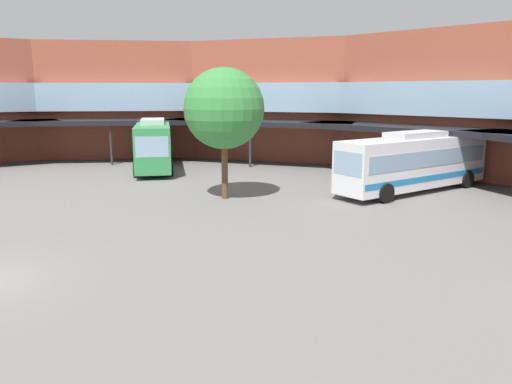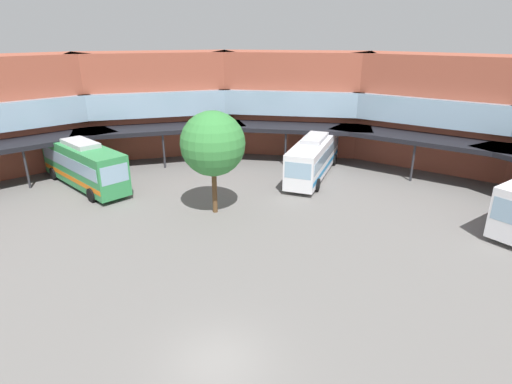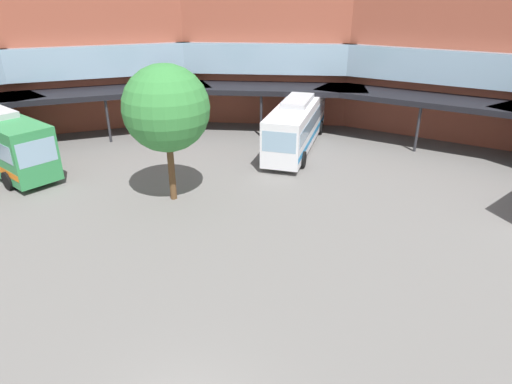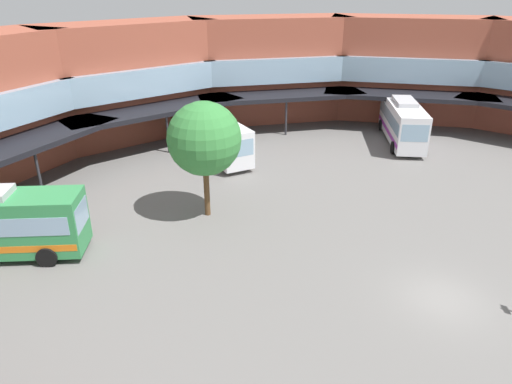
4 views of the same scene
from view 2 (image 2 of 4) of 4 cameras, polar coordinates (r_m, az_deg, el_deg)
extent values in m
plane|color=slate|center=(18.12, -5.28, -22.07)|extent=(116.10, 116.10, 0.00)
cube|color=#9E4C38|center=(44.39, 23.54, 10.11)|extent=(17.20, 12.39, 10.41)
cube|color=#8CADC6|center=(43.76, 23.43, 10.46)|extent=(15.84, 11.91, 2.43)
cube|color=black|center=(39.93, 21.58, 6.76)|extent=(16.33, 10.58, 0.40)
cylinder|color=#2D2D33|center=(38.85, 20.64, 3.86)|extent=(0.20, 0.20, 3.47)
cube|color=#9E4C38|center=(46.46, 5.00, 12.17)|extent=(16.19, 6.00, 10.41)
cube|color=#8CADC6|center=(45.81, 4.94, 12.49)|extent=(14.57, 6.24, 2.43)
cube|color=black|center=(41.88, 4.33, 8.79)|extent=(16.19, 4.00, 0.40)
cylinder|color=#2D2D33|center=(40.74, 4.04, 5.94)|extent=(0.20, 0.20, 3.47)
cube|color=#9E4C38|center=(46.71, -13.43, 11.74)|extent=(17.20, 12.39, 10.41)
cube|color=#8CADC6|center=(46.07, -13.42, 12.05)|extent=(15.84, 11.91, 2.43)
cube|color=black|center=(42.12, -12.82, 8.40)|extent=(16.33, 10.58, 0.40)
cylinder|color=#2D2D33|center=(40.97, -12.47, 5.58)|extent=(0.20, 0.20, 3.47)
cube|color=black|center=(40.63, -29.83, 5.66)|extent=(13.29, 15.10, 0.40)
cylinder|color=#2D2D33|center=(39.54, -28.86, 2.84)|extent=(0.20, 0.20, 3.47)
cube|color=#338C4C|center=(37.88, -22.50, 3.54)|extent=(10.36, 8.30, 3.23)
cube|color=#8CADC6|center=(37.77, -22.58, 4.10)|extent=(9.86, 7.96, 1.03)
cube|color=orange|center=(38.14, -22.31, 2.25)|extent=(10.20, 8.19, 0.39)
cube|color=#8CADC6|center=(33.05, -18.77, 2.32)|extent=(1.37, 1.89, 1.42)
cube|color=#B2B2B7|center=(37.43, -22.88, 6.16)|extent=(4.22, 3.69, 0.36)
cylinder|color=black|center=(35.59, -17.92, 0.66)|extent=(1.07, 0.88, 1.10)
cylinder|color=black|center=(34.60, -21.55, -0.40)|extent=(1.07, 0.88, 1.10)
cylinder|color=black|center=(42.02, -22.74, 3.11)|extent=(1.07, 0.88, 1.10)
cylinder|color=black|center=(41.19, -25.91, 2.27)|extent=(1.07, 0.88, 1.10)
cube|color=#8CADC6|center=(28.87, 31.51, -2.41)|extent=(1.67, 1.60, 1.44)
cylinder|color=black|center=(31.31, 29.94, -4.07)|extent=(0.98, 1.00, 1.10)
cube|color=white|center=(38.08, 7.90, 4.86)|extent=(4.48, 11.56, 2.97)
cube|color=#8CADC6|center=(37.98, 7.93, 5.38)|extent=(4.40, 10.90, 0.95)
cube|color=#267FBF|center=(38.32, 7.84, 3.67)|extent=(4.46, 11.34, 0.36)
cube|color=#8CADC6|center=(32.76, 5.76, 2.91)|extent=(2.13, 0.51, 1.31)
cube|color=#B2B2B7|center=(37.65, 8.03, 7.30)|extent=(2.43, 4.31, 0.36)
cylinder|color=black|center=(34.66, 8.35, 0.95)|extent=(0.50, 1.14, 1.10)
cylinder|color=black|center=(35.20, 4.47, 1.43)|extent=(0.50, 1.14, 1.10)
cylinder|color=black|center=(41.85, 10.61, 4.35)|extent=(0.50, 1.14, 1.10)
cylinder|color=black|center=(42.30, 7.36, 4.72)|extent=(0.50, 1.14, 1.10)
cylinder|color=brown|center=(30.03, -5.70, 0.69)|extent=(0.36, 0.36, 3.88)
sphere|color=#38843D|center=(29.08, -5.92, 6.58)|extent=(4.53, 4.53, 4.53)
camera|label=1|loc=(17.01, 61.42, -12.40)|focal=34.89mm
camera|label=3|loc=(5.62, 0.30, 3.56)|focal=30.95mm
camera|label=4|loc=(22.51, -72.75, 10.92)|focal=32.98mm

